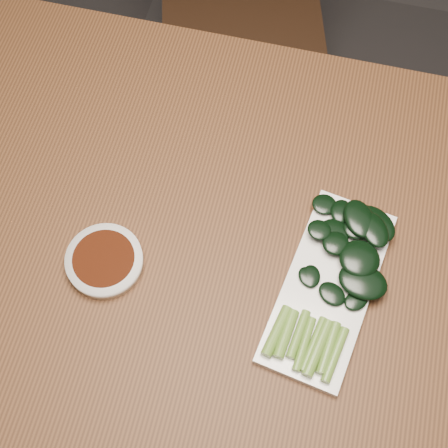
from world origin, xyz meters
TOP-DOWN VIEW (x-y plane):
  - ground at (0.00, 0.00)m, footprint 6.00×6.00m
  - table at (0.00, 0.00)m, footprint 1.40×0.80m
  - chair_far at (-0.15, 0.70)m, footprint 0.49×0.49m
  - sauce_bowl at (-0.19, -0.07)m, footprint 0.11×0.11m
  - serving_plate at (0.14, -0.03)m, footprint 0.17×0.31m
  - gai_lan at (0.16, -0.01)m, footprint 0.17×0.29m

SIDE VIEW (x-z plane):
  - ground at x=0.00m, z-range 0.00..0.00m
  - chair_far at x=-0.15m, z-range 0.04..0.93m
  - table at x=0.00m, z-range 0.30..1.05m
  - serving_plate at x=0.14m, z-range 0.75..0.76m
  - sauce_bowl at x=-0.19m, z-range 0.75..0.78m
  - gai_lan at x=0.16m, z-range 0.76..0.79m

